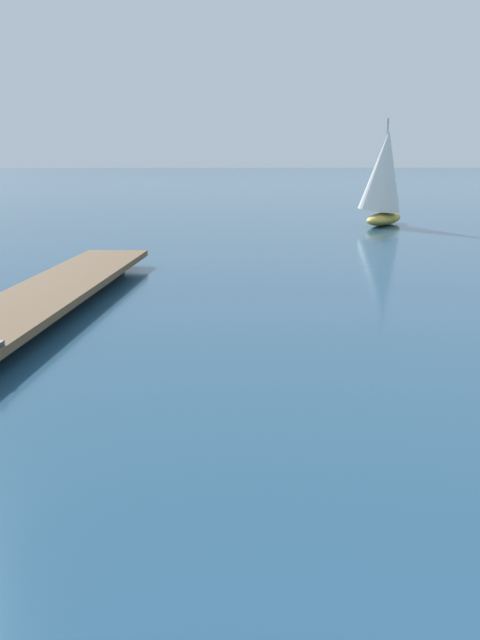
# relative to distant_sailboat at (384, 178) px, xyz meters

# --- Properties ---
(floating_dock) EXTENTS (3.38, 18.13, 0.53)m
(floating_dock) POSITION_rel_distant_sailboat_xyz_m (-11.61, -22.35, -1.84)
(floating_dock) COLOR brown
(floating_dock) RESTS_ON ground
(distant_sailboat) EXTENTS (3.07, 3.99, 4.94)m
(distant_sailboat) POSITION_rel_distant_sailboat_xyz_m (0.00, 0.00, 0.00)
(distant_sailboat) COLOR gold
(distant_sailboat) RESTS_ON ground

